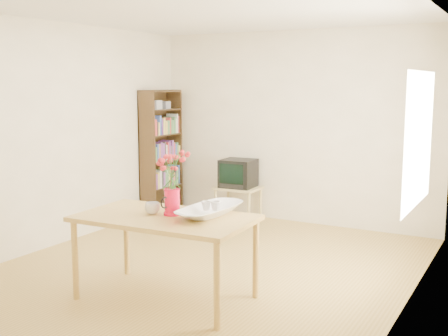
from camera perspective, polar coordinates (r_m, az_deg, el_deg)
The scene contains 11 objects.
room at distance 5.67m, azimuth -1.19°, elevation 2.60°, with size 4.50×4.50×4.50m.
table at distance 4.95m, azimuth -5.99°, elevation -5.70°, with size 1.56×0.93×0.75m.
tv_stand at distance 7.86m, azimuth 1.45°, elevation -2.46°, with size 0.60×0.45×0.46m.
bookshelf at distance 8.19m, azimuth -6.38°, elevation 1.15°, with size 0.28×0.70×1.80m.
pitcher at distance 4.94m, azimuth -5.29°, elevation -3.56°, with size 0.15×0.23×0.23m.
flowers at distance 4.88m, azimuth -5.34°, elevation -0.06°, with size 0.27×0.27×0.38m, color #C52E38, non-canonical shape.
mug at distance 5.01m, azimuth -7.29°, elevation -4.07°, with size 0.13×0.13×0.10m, color white.
bowl at distance 4.87m, azimuth -1.45°, elevation -2.06°, with size 0.51×0.51×0.48m, color white.
teacup_a at distance 4.90m, azimuth -1.85°, elevation -2.56°, with size 0.07×0.07×0.07m, color white.
teacup_b at distance 4.88m, azimuth -0.87°, elevation -2.58°, with size 0.08×0.08×0.07m, color white.
television at distance 7.82m, azimuth 1.51°, elevation -0.49°, with size 0.47×0.44×0.39m.
Camera 1 is at (2.87, -4.87, 1.89)m, focal length 45.00 mm.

